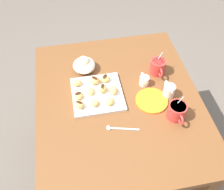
% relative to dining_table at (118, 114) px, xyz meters
% --- Properties ---
extents(ground_plane, '(8.00, 8.00, 0.00)m').
position_rel_dining_table_xyz_m(ground_plane, '(0.00, 0.00, -0.62)').
color(ground_plane, '#665B51').
extents(dining_table, '(1.02, 0.87, 0.75)m').
position_rel_dining_table_xyz_m(dining_table, '(0.00, 0.00, 0.00)').
color(dining_table, brown).
rests_on(dining_table, ground_plane).
extents(pastry_plate_square, '(0.27, 0.27, 0.02)m').
position_rel_dining_table_xyz_m(pastry_plate_square, '(-0.05, -0.11, 0.14)').
color(pastry_plate_square, white).
rests_on(pastry_plate_square, dining_table).
extents(coffee_mug_red_left, '(0.12, 0.09, 0.13)m').
position_rel_dining_table_xyz_m(coffee_mug_red_left, '(-0.16, 0.26, 0.18)').
color(coffee_mug_red_left, red).
rests_on(coffee_mug_red_left, dining_table).
extents(coffee_mug_red_right, '(0.13, 0.09, 0.13)m').
position_rel_dining_table_xyz_m(coffee_mug_red_right, '(0.16, 0.26, 0.18)').
color(coffee_mug_red_right, red).
rests_on(coffee_mug_red_right, dining_table).
extents(cream_pitcher_white, '(0.10, 0.06, 0.07)m').
position_rel_dining_table_xyz_m(cream_pitcher_white, '(0.02, 0.27, 0.17)').
color(cream_pitcher_white, white).
rests_on(cream_pitcher_white, dining_table).
extents(ice_cream_bowl, '(0.13, 0.13, 0.10)m').
position_rel_dining_table_xyz_m(ice_cream_bowl, '(-0.26, -0.15, 0.17)').
color(ice_cream_bowl, white).
rests_on(ice_cream_bowl, dining_table).
extents(chocolate_sauce_pitcher, '(0.09, 0.05, 0.06)m').
position_rel_dining_table_xyz_m(chocolate_sauce_pitcher, '(-0.08, 0.16, 0.16)').
color(chocolate_sauce_pitcher, white).
rests_on(chocolate_sauce_pitcher, dining_table).
extents(saucer_orange_left, '(0.17, 0.17, 0.01)m').
position_rel_dining_table_xyz_m(saucer_orange_left, '(0.04, 0.17, 0.14)').
color(saucer_orange_left, orange).
rests_on(saucer_orange_left, dining_table).
extents(loose_spoon_near_saucer, '(0.06, 0.16, 0.01)m').
position_rel_dining_table_xyz_m(loose_spoon_near_saucer, '(0.18, -0.04, 0.14)').
color(loose_spoon_near_saucer, silver).
rests_on(loose_spoon_near_saucer, dining_table).
extents(beignet_0, '(0.06, 0.05, 0.03)m').
position_rel_dining_table_xyz_m(beignet_0, '(-0.06, -0.14, 0.16)').
color(beignet_0, '#E5B260').
rests_on(beignet_0, pastry_plate_square).
extents(beignet_1, '(0.07, 0.07, 0.04)m').
position_rel_dining_table_xyz_m(beignet_1, '(-0.13, -0.11, 0.17)').
color(beignet_1, '#E5B260').
rests_on(beignet_1, pastry_plate_square).
extents(chocolate_drizzle_1, '(0.04, 0.04, 0.00)m').
position_rel_dining_table_xyz_m(chocolate_drizzle_1, '(-0.13, -0.11, 0.19)').
color(chocolate_drizzle_1, '#381E11').
rests_on(chocolate_drizzle_1, beignet_1).
extents(beignet_2, '(0.06, 0.06, 0.03)m').
position_rel_dining_table_xyz_m(beignet_2, '(0.03, -0.13, 0.16)').
color(beignet_2, '#E5B260').
rests_on(beignet_2, pastry_plate_square).
extents(beignet_3, '(0.07, 0.07, 0.04)m').
position_rel_dining_table_xyz_m(beignet_3, '(-0.06, -0.07, 0.17)').
color(beignet_3, '#E5B260').
rests_on(beignet_3, pastry_plate_square).
extents(chocolate_drizzle_3, '(0.04, 0.03, 0.00)m').
position_rel_dining_table_xyz_m(chocolate_drizzle_3, '(-0.06, -0.07, 0.19)').
color(chocolate_drizzle_3, '#381E11').
rests_on(chocolate_drizzle_3, beignet_3).
extents(beignet_4, '(0.06, 0.04, 0.04)m').
position_rel_dining_table_xyz_m(beignet_4, '(-0.04, -0.02, 0.17)').
color(beignet_4, '#E5B260').
rests_on(beignet_4, pastry_plate_square).
extents(beignet_5, '(0.07, 0.07, 0.03)m').
position_rel_dining_table_xyz_m(beignet_5, '(-0.13, -0.05, 0.17)').
color(beignet_5, '#E5B260').
rests_on(beignet_5, pastry_plate_square).
extents(chocolate_drizzle_5, '(0.04, 0.04, 0.00)m').
position_rel_dining_table_xyz_m(chocolate_drizzle_5, '(-0.13, -0.05, 0.18)').
color(chocolate_drizzle_5, '#381E11').
rests_on(chocolate_drizzle_5, beignet_5).
extents(beignet_6, '(0.07, 0.06, 0.04)m').
position_rel_dining_table_xyz_m(beignet_6, '(0.02, -0.21, 0.17)').
color(beignet_6, '#E5B260').
rests_on(beignet_6, pastry_plate_square).
extents(chocolate_drizzle_6, '(0.03, 0.04, 0.00)m').
position_rel_dining_table_xyz_m(chocolate_drizzle_6, '(0.02, -0.21, 0.19)').
color(chocolate_drizzle_6, '#381E11').
rests_on(chocolate_drizzle_6, beignet_6).
extents(beignet_7, '(0.04, 0.05, 0.03)m').
position_rel_dining_table_xyz_m(beignet_7, '(-0.13, -0.20, 0.17)').
color(beignet_7, '#E5B260').
rests_on(beignet_7, pastry_plate_square).
extents(beignet_8, '(0.07, 0.07, 0.03)m').
position_rel_dining_table_xyz_m(beignet_8, '(0.03, -0.05, 0.16)').
color(beignet_8, '#E5B260').
rests_on(beignet_8, pastry_plate_square).
extents(beignet_9, '(0.07, 0.06, 0.03)m').
position_rel_dining_table_xyz_m(beignet_9, '(-0.04, -0.21, 0.16)').
color(beignet_9, '#E5B260').
rests_on(beignet_9, pastry_plate_square).
extents(chocolate_drizzle_9, '(0.03, 0.04, 0.00)m').
position_rel_dining_table_xyz_m(chocolate_drizzle_9, '(-0.04, -0.21, 0.18)').
color(chocolate_drizzle_9, '#381E11').
rests_on(chocolate_drizzle_9, beignet_9).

